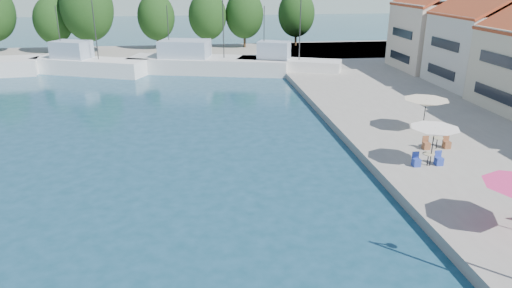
{
  "coord_description": "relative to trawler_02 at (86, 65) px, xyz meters",
  "views": [
    {
      "loc": [
        -4.06,
        -0.22,
        11.08
      ],
      "look_at": [
        -0.65,
        26.0,
        1.29
      ],
      "focal_mm": 32.0,
      "sensor_mm": 36.0,
      "label": 1
    }
  ],
  "objects": [
    {
      "name": "tree_03",
      "position": [
        -6.77,
        12.97,
        4.02
      ],
      "size": [
        5.26,
        5.26,
        7.79
      ],
      "color": "#3F2B19",
      "rests_on": "quay_far"
    },
    {
      "name": "tree_06",
      "position": [
        15.01,
        14.29,
        4.35
      ],
      "size": [
        5.64,
        5.64,
        8.34
      ],
      "color": "#3F2B19",
      "rests_on": "quay_far"
    },
    {
      "name": "building_06",
      "position": [
        41.19,
        -5.25,
        4.43
      ],
      "size": [
        9.0,
        8.8,
        10.2
      ],
      "color": "beige",
      "rests_on": "quay_right"
    },
    {
      "name": "trawler_03",
      "position": [
        14.05,
        -0.93,
        -0.0
      ],
      "size": [
        19.76,
        9.55,
        10.2
      ],
      "rotation": [
        0.0,
        0.0,
        -0.25
      ],
      "color": "silver",
      "rests_on": "ground"
    },
    {
      "name": "tree_05",
      "position": [
        7.43,
        14.88,
        4.22
      ],
      "size": [
        5.49,
        5.49,
        8.12
      ],
      "color": "#3F2B19",
      "rests_on": "quay_far"
    },
    {
      "name": "trawler_02",
      "position": [
        0.0,
        0.0,
        0.0
      ],
      "size": [
        14.42,
        8.78,
        10.2
      ],
      "rotation": [
        0.0,
        0.0,
        -0.39
      ],
      "color": "white",
      "rests_on": "ground"
    },
    {
      "name": "tree_08",
      "position": [
        28.86,
        15.74,
        4.39
      ],
      "size": [
        5.69,
        5.69,
        8.42
      ],
      "color": "#3F2B19",
      "rests_on": "quay_far"
    },
    {
      "name": "umbrella_white",
      "position": [
        26.42,
        -33.35,
        1.62
      ],
      "size": [
        2.79,
        2.79,
        2.34
      ],
      "color": "black",
      "rests_on": "quay_right"
    },
    {
      "name": "trawler_04",
      "position": [
        23.63,
        -3.4,
        0.0
      ],
      "size": [
        12.43,
        7.47,
        10.2
      ],
      "rotation": [
        0.0,
        0.0,
        -0.38
      ],
      "color": "silver",
      "rests_on": "ground"
    },
    {
      "name": "tree_04",
      "position": [
        -1.7,
        12.04,
        5.66
      ],
      "size": [
        7.17,
        7.17,
        10.61
      ],
      "color": "#3F2B19",
      "rests_on": "quay_far"
    },
    {
      "name": "cafe_table_02",
      "position": [
        26.28,
        -33.32,
        -0.18
      ],
      "size": [
        1.82,
        0.7,
        0.76
      ],
      "color": "black",
      "rests_on": "quay_right"
    },
    {
      "name": "cafe_table_03",
      "position": [
        28.18,
        -30.76,
        -0.18
      ],
      "size": [
        1.82,
        0.7,
        0.76
      ],
      "color": "black",
      "rests_on": "quay_right"
    },
    {
      "name": "building_05",
      "position": [
        41.19,
        -14.25,
        4.19
      ],
      "size": [
        8.4,
        8.8,
        9.7
      ],
      "color": "silver",
      "rests_on": "quay_right"
    },
    {
      "name": "umbrella_cream",
      "position": [
        28.97,
        -27.28,
        1.61
      ],
      "size": [
        3.13,
        3.13,
        2.33
      ],
      "color": "black",
      "rests_on": "quay_right"
    },
    {
      "name": "quay_far",
      "position": [
        9.19,
        10.75,
        -0.77
      ],
      "size": [
        90.0,
        16.0,
        0.6
      ],
      "primitive_type": "cube",
      "color": "gray",
      "rests_on": "ground"
    },
    {
      "name": "tree_07",
      "position": [
        20.61,
        14.73,
        4.46
      ],
      "size": [
        5.77,
        5.77,
        8.54
      ],
      "color": "#3F2B19",
      "rests_on": "quay_far"
    }
  ]
}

